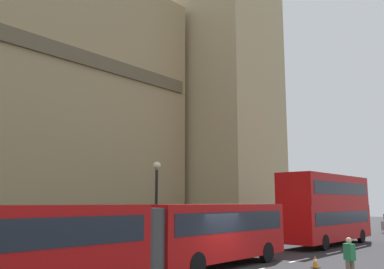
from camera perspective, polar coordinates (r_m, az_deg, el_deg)
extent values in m
cube|color=silver|center=(23.65, 14.26, -16.12)|extent=(2.20, 0.16, 0.01)
cube|color=silver|center=(27.81, 18.61, -14.84)|extent=(2.20, 0.16, 0.01)
cube|color=silver|center=(32.09, 21.78, -13.85)|extent=(2.20, 0.16, 0.01)
cube|color=tan|center=(50.08, 4.36, 16.01)|extent=(9.64, 9.64, 48.53)
cube|color=#B20F0F|center=(20.60, 2.97, -12.85)|extent=(8.94, 2.50, 2.50)
cube|color=#1E232D|center=(20.57, 2.96, -11.60)|extent=(8.22, 2.54, 0.90)
cube|color=#B20F0F|center=(14.15, -22.87, -13.85)|extent=(8.94, 2.50, 2.50)
cube|color=#1E232D|center=(14.12, -22.75, -12.04)|extent=(8.22, 2.54, 0.90)
cylinder|color=#3F3F3F|center=(16.97, -7.49, -13.58)|extent=(2.38, 2.38, 2.25)
cylinder|color=black|center=(22.43, 9.99, -15.38)|extent=(1.00, 0.30, 1.00)
cylinder|color=black|center=(17.93, 0.53, -17.11)|extent=(1.00, 0.30, 1.00)
cube|color=#B20F0F|center=(32.14, 17.82, -11.20)|extent=(10.54, 2.50, 2.40)
cube|color=#1E232D|center=(32.13, 17.79, -10.57)|extent=(9.48, 2.54, 0.84)
cube|color=#B20F0F|center=(32.13, 17.63, -7.19)|extent=(10.32, 2.50, 2.10)
cube|color=#1E232D|center=(32.13, 17.62, -7.01)|extent=(9.48, 2.54, 0.84)
cylinder|color=black|center=(34.95, 21.85, -12.59)|extent=(1.00, 0.30, 1.00)
cylinder|color=black|center=(28.68, 17.38, -13.72)|extent=(1.00, 0.30, 1.00)
cube|color=black|center=(21.18, 16.32, -16.86)|extent=(0.36, 0.36, 0.03)
cone|color=orange|center=(21.14, 16.29, -16.08)|extent=(0.28, 0.28, 0.55)
cylinder|color=white|center=(21.13, 16.28, -16.00)|extent=(0.17, 0.17, 0.08)
cylinder|color=black|center=(24.15, -4.93, -15.86)|extent=(0.32, 0.32, 0.30)
cylinder|color=black|center=(23.99, -4.85, -10.52)|extent=(0.16, 0.16, 4.80)
sphere|color=beige|center=(24.07, -4.77, -4.20)|extent=(0.44, 0.44, 0.44)
cube|color=#267F4C|center=(17.37, 20.46, -14.62)|extent=(0.40, 0.47, 0.60)
sphere|color=beige|center=(17.33, 20.38, -13.24)|extent=(0.22, 0.22, 0.22)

